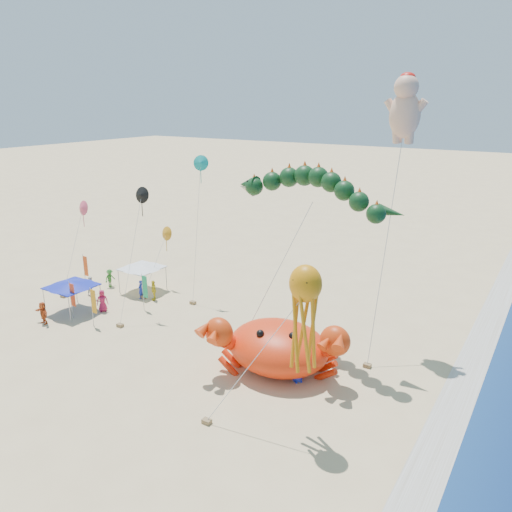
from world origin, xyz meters
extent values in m
plane|color=#D1B784|center=(0.00, 0.00, 0.00)|extent=(320.00, 320.00, 0.00)
plane|color=silver|center=(12.00, 0.00, 0.01)|extent=(320.00, 320.00, 0.00)
ellipsoid|color=red|center=(1.35, -0.62, 1.60)|extent=(8.30, 7.68, 3.20)
sphere|color=red|center=(-2.23, -1.97, 3.02)|extent=(1.90, 1.90, 1.90)
sphere|color=black|center=(0.34, -1.74, 3.02)|extent=(0.49, 0.49, 0.49)
sphere|color=red|center=(4.93, -1.97, 3.02)|extent=(1.90, 1.90, 1.90)
sphere|color=black|center=(2.36, -1.74, 3.02)|extent=(0.49, 0.49, 0.49)
cone|color=black|center=(-3.93, 3.49, 11.05)|extent=(1.61, 1.19, 1.31)
cylinder|color=#B2B2B2|center=(-0.35, 1.62, 5.27)|extent=(3.69, 3.80, 10.27)
cube|color=olive|center=(-2.17, -0.25, 0.12)|extent=(0.50, 0.35, 0.25)
ellipsoid|color=#F4B695|center=(5.78, 7.86, 15.87)|extent=(2.03, 1.67, 2.98)
sphere|color=#F4B695|center=(5.78, 7.68, 17.61)|extent=(1.56, 1.56, 1.56)
ellipsoid|color=red|center=(5.78, 7.77, 18.16)|extent=(1.01, 1.01, 0.71)
cylinder|color=#B2B2B2|center=(6.00, 5.29, 7.42)|extent=(0.48, 5.19, 14.54)
cube|color=olive|center=(6.21, 2.71, 0.12)|extent=(0.50, 0.35, 0.25)
ellipsoid|color=orange|center=(5.54, -5.48, 8.35)|extent=(1.65, 1.48, 1.89)
cylinder|color=#B2B2B2|center=(3.23, -6.58, 3.98)|extent=(4.66, 2.25, 7.67)
cube|color=olive|center=(0.92, -7.68, 0.12)|extent=(0.50, 0.35, 0.25)
cylinder|color=gray|center=(-19.18, -3.16, 1.10)|extent=(0.06, 0.06, 2.20)
cylinder|color=gray|center=(-16.04, -3.16, 1.10)|extent=(0.06, 0.06, 2.20)
cylinder|color=gray|center=(-19.18, -0.02, 1.10)|extent=(0.06, 0.06, 2.20)
cylinder|color=gray|center=(-16.04, -0.02, 1.10)|extent=(0.06, 0.06, 2.20)
cube|color=#121FA2|center=(-17.61, -1.59, 2.24)|extent=(3.38, 3.38, 0.08)
cone|color=#121FA2|center=(-17.61, -1.59, 2.48)|extent=(3.72, 3.72, 0.45)
cylinder|color=gray|center=(-17.54, 3.37, 1.10)|extent=(0.06, 0.06, 2.20)
cylinder|color=gray|center=(-14.54, 3.37, 1.10)|extent=(0.06, 0.06, 2.20)
cylinder|color=gray|center=(-17.54, 6.36, 1.10)|extent=(0.06, 0.06, 2.20)
cylinder|color=gray|center=(-14.54, 6.36, 1.10)|extent=(0.06, 0.06, 2.20)
cube|color=silver|center=(-16.04, 4.87, 2.24)|extent=(3.24, 3.24, 0.08)
cone|color=silver|center=(-16.04, 4.87, 2.48)|extent=(3.56, 3.56, 0.45)
cylinder|color=gray|center=(-14.05, -2.61, 1.60)|extent=(0.05, 0.05, 3.20)
cube|color=orange|center=(-13.77, -2.61, 2.10)|extent=(0.50, 0.04, 1.90)
cylinder|color=gray|center=(-16.54, -2.58, 1.60)|extent=(0.05, 0.05, 3.20)
cube|color=red|center=(-16.26, -2.58, 2.10)|extent=(0.50, 0.04, 1.90)
cylinder|color=gray|center=(-21.45, 2.79, 1.60)|extent=(0.05, 0.05, 3.20)
cube|color=#DB4818|center=(-21.17, 2.79, 2.10)|extent=(0.50, 0.04, 1.90)
cylinder|color=gray|center=(-12.97, 1.79, 1.60)|extent=(0.05, 0.05, 3.20)
cube|color=#1BA664|center=(-12.69, 1.79, 2.10)|extent=(0.50, 0.04, 1.90)
imported|color=#BA491D|center=(-17.72, -4.38, 0.90)|extent=(1.72, 0.75, 1.79)
imported|color=#1F33B5|center=(-15.01, 3.51, 0.83)|extent=(0.55, 0.69, 1.66)
imported|color=#2332CC|center=(3.14, -1.26, 0.89)|extent=(0.98, 1.03, 1.77)
imported|color=silver|center=(-19.33, 1.73, 0.87)|extent=(0.69, 0.87, 1.74)
imported|color=yellow|center=(-13.74, 3.81, 0.91)|extent=(1.14, 0.96, 1.82)
imported|color=#286D24|center=(-19.50, 4.07, 0.85)|extent=(0.64, 1.10, 1.70)
imported|color=#A61A45|center=(-15.63, -0.26, 0.93)|extent=(1.05, 1.08, 1.87)
cone|color=#D44660|center=(-20.06, 2.23, 7.83)|extent=(1.30, 0.51, 1.32)
cylinder|color=#B2B2B2|center=(-19.81, 0.73, 3.94)|extent=(0.55, 3.04, 7.59)
cube|color=olive|center=(-19.56, -0.77, 0.12)|extent=(0.50, 0.35, 0.25)
cone|color=black|center=(-12.45, 1.85, 9.77)|extent=(1.30, 0.51, 1.32)
cylinder|color=#B2B2B2|center=(-12.20, 0.35, 4.91)|extent=(0.55, 3.04, 9.53)
cube|color=olive|center=(-11.95, -1.15, 0.12)|extent=(0.50, 0.35, 0.25)
cone|color=#0D938F|center=(-10.53, 6.92, 11.85)|extent=(1.30, 0.51, 1.32)
cylinder|color=#B2B2B2|center=(-10.28, 5.42, 5.95)|extent=(0.55, 3.04, 11.61)
cube|color=olive|center=(-10.03, 3.92, 0.12)|extent=(0.50, 0.35, 0.25)
cone|color=#C47C15|center=(-14.87, 7.00, 5.17)|extent=(1.30, 0.51, 1.32)
cylinder|color=#B2B2B2|center=(-14.62, 5.50, 2.61)|extent=(0.55, 3.04, 4.94)
cube|color=olive|center=(-14.37, 4.00, 0.12)|extent=(0.50, 0.35, 0.25)
camera|label=1|loc=(15.53, -25.85, 16.84)|focal=35.00mm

